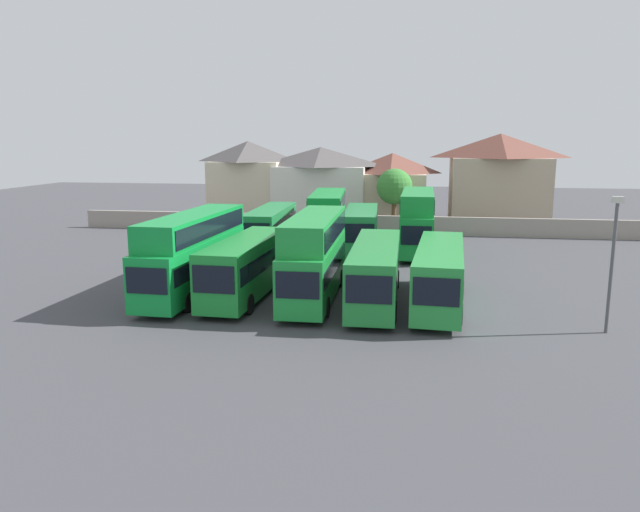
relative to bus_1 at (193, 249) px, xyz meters
The scene contains 17 objects.
ground 19.44m from the bus_1, 68.39° to the left, with size 140.00×140.00×0.00m, color #424247.
depot_boundary_wall 26.21m from the bus_1, 74.26° to the left, with size 56.00×0.50×1.80m, color gray.
bus_1 is the anchor object (origin of this frame).
bus_2 3.42m from the bus_1, ahead, with size 2.88×10.55×3.46m.
bus_3 7.27m from the bus_1, ahead, with size 2.64×10.95×4.87m.
bus_4 10.77m from the bus_1, ahead, with size 2.67×11.84×3.33m.
bus_5 14.28m from the bus_1, ahead, with size 3.17×11.61×3.30m.
bus_6 15.45m from the bus_1, 86.36° to the left, with size 2.80×11.12×3.43m.
bus_7 16.29m from the bus_1, 69.16° to the left, with size 3.31×10.83×4.81m.
bus_8 17.53m from the bus_1, 60.75° to the left, with size 3.10×10.32×3.50m.
bus_9 20.20m from the bus_1, 49.71° to the left, with size 2.70×10.58×5.00m.
house_terrace_left 33.63m from the bus_1, 99.87° to the left, with size 8.30×6.81×8.90m.
house_terrace_centre 32.50m from the bus_1, 85.44° to the left, with size 10.37×6.52×8.26m.
house_terrace_right 35.02m from the bus_1, 72.89° to the left, with size 7.63×8.34×7.63m.
house_terrace_far_right 40.40m from the bus_1, 57.56° to the left, with size 10.51×7.86×9.69m.
tree_left_of_lot 29.74m from the bus_1, 68.73° to the left, with size 3.58×3.58×6.23m.
lamp_post_lot_edge 22.37m from the bus_1, 10.56° to the right, with size 0.50×0.24×6.50m.
Camera 1 is at (5.67, -33.44, 9.04)m, focal length 34.06 mm.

